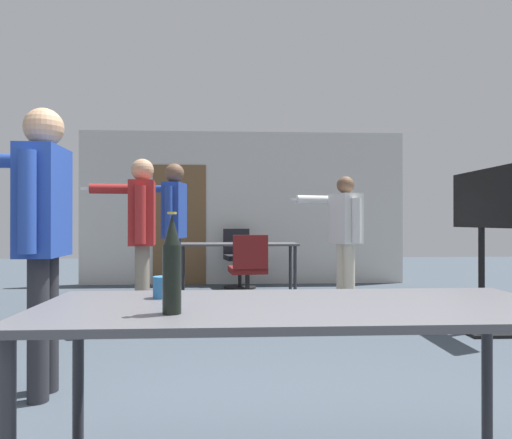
# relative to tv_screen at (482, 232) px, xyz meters

# --- Properties ---
(back_wall) EXTENTS (5.60, 0.12, 2.63)m
(back_wall) POSITION_rel_tv_screen_xyz_m (-2.28, 3.56, 0.33)
(back_wall) COLOR beige
(back_wall) RESTS_ON ground_plane
(conference_table_near) EXTENTS (2.03, 0.77, 0.76)m
(conference_table_near) POSITION_rel_tv_screen_xyz_m (-2.19, -2.57, -0.29)
(conference_table_near) COLOR #4C4C51
(conference_table_near) RESTS_ON ground_plane
(conference_table_far) EXTENTS (1.78, 0.65, 0.76)m
(conference_table_far) POSITION_rel_tv_screen_xyz_m (-2.37, 2.43, -0.30)
(conference_table_far) COLOR #4C4C51
(conference_table_far) RESTS_ON ground_plane
(tv_screen) EXTENTS (0.44, 1.06, 1.59)m
(tv_screen) POSITION_rel_tv_screen_xyz_m (0.00, 0.00, 0.00)
(tv_screen) COLOR black
(tv_screen) RESTS_ON ground_plane
(person_left_plaid) EXTENTS (0.78, 0.66, 1.80)m
(person_left_plaid) POSITION_rel_tv_screen_xyz_m (-3.18, 1.38, 0.13)
(person_left_plaid) COLOR #3D4C75
(person_left_plaid) RESTS_ON ground_plane
(person_near_casual) EXTENTS (0.81, 0.59, 1.78)m
(person_near_casual) POSITION_rel_tv_screen_xyz_m (-3.63, -1.46, 0.11)
(person_near_casual) COLOR #28282D
(person_near_casual) RESTS_ON ground_plane
(person_far_watching) EXTENTS (0.84, 0.65, 1.73)m
(person_far_watching) POSITION_rel_tv_screen_xyz_m (-3.39, 0.40, 0.06)
(person_far_watching) COLOR slate
(person_far_watching) RESTS_ON ground_plane
(person_right_polo) EXTENTS (0.87, 0.67, 1.65)m
(person_right_polo) POSITION_rel_tv_screen_xyz_m (-1.02, 1.36, 0.01)
(person_right_polo) COLOR beige
(person_right_polo) RESTS_ON ground_plane
(office_chair_near_pushed) EXTENTS (0.52, 0.58, 0.91)m
(office_chair_near_pushed) POSITION_rel_tv_screen_xyz_m (-2.24, 1.50, -0.56)
(office_chair_near_pushed) COLOR black
(office_chair_near_pushed) RESTS_ON ground_plane
(office_chair_far_left) EXTENTS (0.55, 0.60, 0.96)m
(office_chair_far_left) POSITION_rel_tv_screen_xyz_m (-2.34, 3.10, -0.52)
(office_chair_far_left) COLOR black
(office_chair_far_left) RESTS_ON ground_plane
(beer_bottle) EXTENTS (0.07, 0.07, 0.36)m
(beer_bottle) POSITION_rel_tv_screen_xyz_m (-2.66, -2.73, -0.05)
(beer_bottle) COLOR black
(beer_bottle) RESTS_ON conference_table_near
(drink_cup) EXTENTS (0.08, 0.08, 0.09)m
(drink_cup) POSITION_rel_tv_screen_xyz_m (-2.75, -2.39, -0.18)
(drink_cup) COLOR #2866A3
(drink_cup) RESTS_ON conference_table_near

